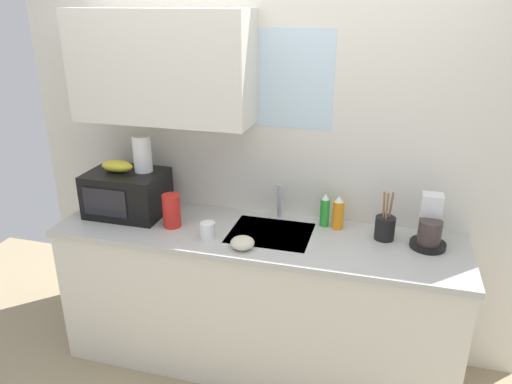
{
  "coord_description": "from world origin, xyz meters",
  "views": [
    {
      "loc": [
        0.68,
        -2.41,
        2.14
      ],
      "look_at": [
        0.0,
        0.0,
        1.15
      ],
      "focal_mm": 34.14,
      "sensor_mm": 36.0,
      "label": 1
    }
  ],
  "objects": [
    {
      "name": "dish_soap_bottle_orange",
      "position": [
        0.44,
        0.19,
        0.99
      ],
      "size": [
        0.07,
        0.07,
        0.2
      ],
      "color": "orange",
      "rests_on": "counter_unit"
    },
    {
      "name": "small_bowl",
      "position": [
        -0.02,
        -0.2,
        0.93
      ],
      "size": [
        0.13,
        0.13,
        0.06
      ],
      "primitive_type": "ellipsoid",
      "color": "beige",
      "rests_on": "counter_unit"
    },
    {
      "name": "coffee_maker",
      "position": [
        0.94,
        0.11,
        1.0
      ],
      "size": [
        0.19,
        0.21,
        0.28
      ],
      "color": "black",
      "rests_on": "counter_unit"
    },
    {
      "name": "cereal_canister",
      "position": [
        -0.5,
        -0.05,
        1.0
      ],
      "size": [
        0.1,
        0.1,
        0.2
      ],
      "primitive_type": "cylinder",
      "color": "red",
      "rests_on": "counter_unit"
    },
    {
      "name": "mug_white",
      "position": [
        -0.24,
        -0.14,
        0.95
      ],
      "size": [
        0.08,
        0.08,
        0.09
      ],
      "primitive_type": "cylinder",
      "color": "white",
      "rests_on": "counter_unit"
    },
    {
      "name": "kitchen_wall_assembly",
      "position": [
        -0.12,
        0.31,
        1.37
      ],
      "size": [
        3.11,
        0.42,
        2.5
      ],
      "color": "silver",
      "rests_on": "ground"
    },
    {
      "name": "microwave",
      "position": [
        -0.84,
        0.05,
        1.04
      ],
      "size": [
        0.46,
        0.35,
        0.27
      ],
      "color": "black",
      "rests_on": "counter_unit"
    },
    {
      "name": "banana_bunch",
      "position": [
        -0.89,
        0.05,
        1.2
      ],
      "size": [
        0.2,
        0.11,
        0.07
      ],
      "primitive_type": "ellipsoid",
      "color": "gold",
      "rests_on": "microwave"
    },
    {
      "name": "paper_towel_roll",
      "position": [
        -0.74,
        0.1,
        1.28
      ],
      "size": [
        0.11,
        0.11,
        0.22
      ],
      "primitive_type": "cylinder",
      "color": "white",
      "rests_on": "microwave"
    },
    {
      "name": "utensil_crock",
      "position": [
        0.71,
        0.12,
        0.97
      ],
      "size": [
        0.11,
        0.11,
        0.28
      ],
      "color": "black",
      "rests_on": "counter_unit"
    },
    {
      "name": "counter_unit",
      "position": [
        0.0,
        0.0,
        0.46
      ],
      "size": [
        2.34,
        0.63,
        0.9
      ],
      "color": "silver",
      "rests_on": "ground"
    },
    {
      "name": "sink_faucet",
      "position": [
        0.08,
        0.24,
        1.01
      ],
      "size": [
        0.03,
        0.03,
        0.21
      ],
      "primitive_type": "cylinder",
      "color": "#B2B5BA",
      "rests_on": "counter_unit"
    },
    {
      "name": "dish_soap_bottle_green",
      "position": [
        0.36,
        0.2,
        0.99
      ],
      "size": [
        0.06,
        0.06,
        0.2
      ],
      "color": "green",
      "rests_on": "counter_unit"
    }
  ]
}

